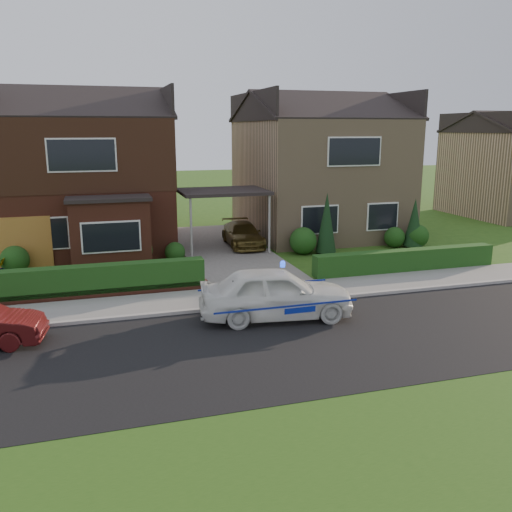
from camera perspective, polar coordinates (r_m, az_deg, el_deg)
name	(u,v)px	position (r m, az deg, el deg)	size (l,w,h in m)	color
ground	(322,339)	(14.46, 6.92, -8.71)	(120.00, 120.00, 0.00)	#274F15
road	(322,339)	(14.46, 6.92, -8.71)	(60.00, 6.00, 0.02)	black
kerb	(283,303)	(17.10, 2.83, -4.91)	(60.00, 0.16, 0.12)	#9E9993
sidewalk	(272,293)	(18.05, 1.71, -3.95)	(60.00, 2.00, 0.10)	slate
grass_verge	(436,442)	(10.57, 18.38, -18.12)	(60.00, 4.00, 0.01)	#274F15
driveway	(224,250)	(24.47, -3.42, 0.65)	(3.80, 12.00, 0.12)	#666059
house_left	(84,164)	(26.20, -17.63, 9.18)	(7.50, 9.53, 7.25)	brown
house_right	(318,163)	(28.62, 6.57, 9.70)	(7.50, 8.06, 7.25)	tan
carport_link	(223,193)	(24.00, -3.48, 6.69)	(3.80, 3.00, 2.77)	black
garage_door	(22,244)	(22.79, -23.41, 1.17)	(2.20, 0.10, 2.10)	#935B20
dwarf_wall	(90,294)	(18.30, -17.08, -3.88)	(7.70, 0.25, 0.36)	brown
hedge_left	(90,298)	(18.50, -17.04, -4.28)	(7.50, 0.55, 0.90)	#193511
hedge_right	(405,272)	(21.59, 15.39, -1.69)	(7.50, 0.55, 0.80)	#193511
shrub_left_far	(15,260)	(22.48, -24.05, -0.37)	(1.08, 1.08, 1.08)	#193511
shrub_left_mid	(136,250)	(22.11, -12.53, 0.58)	(1.32, 1.32, 1.32)	#193511
shrub_left_near	(175,252)	(22.62, -8.52, 0.41)	(0.84, 0.84, 0.84)	#193511
shrub_right_near	(303,241)	(23.81, 4.98, 1.60)	(1.20, 1.20, 1.20)	#193511
shrub_right_mid	(395,237)	(25.96, 14.38, 1.93)	(0.96, 0.96, 0.96)	#193511
shrub_right_far	(417,236)	(26.23, 16.60, 2.04)	(1.08, 1.08, 1.08)	#193511
conifer_a	(326,225)	(23.89, 7.43, 3.28)	(0.90, 0.90, 2.60)	black
conifer_b	(414,224)	(26.02, 16.31, 3.23)	(0.90, 0.90, 2.20)	black
police_car	(276,294)	(15.66, 2.10, -3.97)	(4.06, 4.61, 1.67)	silver
driveway_car	(243,234)	(24.94, -1.40, 2.30)	(1.49, 3.66, 1.06)	brown
potted_plant_a	(160,277)	(19.03, -10.03, -2.19)	(0.41, 0.28, 0.78)	gray
potted_plant_b	(1,268)	(22.10, -25.29, -1.18)	(0.40, 0.33, 0.73)	gray
potted_plant_c	(154,279)	(19.02, -10.71, -2.38)	(0.38, 0.38, 0.68)	gray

